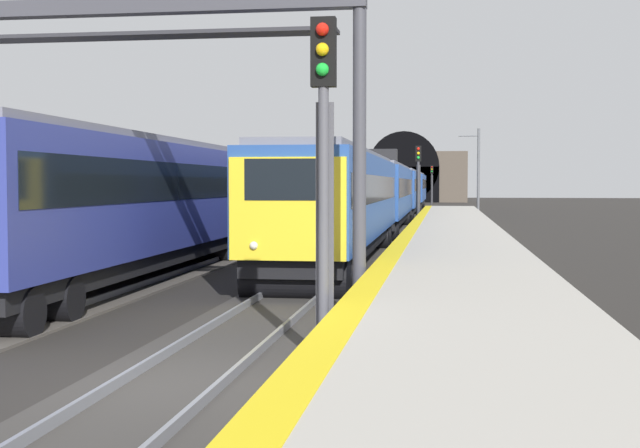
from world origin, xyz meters
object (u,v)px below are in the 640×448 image
Objects in this scene: overhead_signal_gantry at (150,73)px; train_main_approaching at (393,191)px; railway_signal_near at (324,158)px; railway_signal_mid at (418,177)px; railway_signal_far at (432,181)px; train_adjacent_platform at (223,195)px; catenary_mast_near at (478,173)px.

train_main_approaching is at bearing -3.42° from overhead_signal_gantry.
railway_signal_near is at bearing 1.92° from train_main_approaching.
railway_signal_near is 0.58× the size of overhead_signal_gantry.
railway_signal_far is (55.62, -0.00, -0.09)m from railway_signal_mid.
overhead_signal_gantry is (-40.27, 4.43, 1.97)m from railway_signal_mid.
train_adjacent_platform is at bearing 9.36° from overhead_signal_gantry.
train_main_approaching is 15.22× the size of railway_signal_mid.
train_main_approaching reaches higher than train_adjacent_platform.
overhead_signal_gantry is (-15.58, -2.57, 2.84)m from train_adjacent_platform.
railway_signal_far is 0.72× the size of catenary_mast_near.
train_adjacent_platform is 21.43m from railway_signal_near.
railway_signal_far is at bearing 177.66° from train_main_approaching.
catenary_mast_near reaches higher than railway_signal_near.
overhead_signal_gantry reaches higher than railway_signal_far.
railway_signal_near is at bearing 175.55° from catenary_mast_near.
railway_signal_far is 0.56× the size of overhead_signal_gantry.
train_main_approaching is 8.81× the size of overhead_signal_gantry.
overhead_signal_gantry is (-42.90, 2.57, 2.95)m from train_main_approaching.
railway_signal_near is at bearing 0.00° from railway_signal_far.
train_main_approaching is 11.28× the size of catenary_mast_near.
railway_signal_near is 6.73m from overhead_signal_gantry.
overhead_signal_gantry reaches higher than train_main_approaching.
catenary_mast_near is (36.45, -11.41, 1.34)m from train_adjacent_platform.
overhead_signal_gantry is at bearing -6.28° from railway_signal_mid.
overhead_signal_gantry is at bearing -2.65° from railway_signal_far.
railway_signal_far is 44.09m from catenary_mast_near.
train_main_approaching is 3.37m from railway_signal_mid.
catenary_mast_near is at bearing 5.75° from railway_signal_far.
railway_signal_near is (-20.24, -7.00, 0.86)m from train_adjacent_platform.
train_main_approaching is at bearing -2.02° from railway_signal_far.
catenary_mast_near is at bearing -9.65° from overhead_signal_gantry.
train_main_approaching is at bearing -144.72° from railway_signal_mid.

